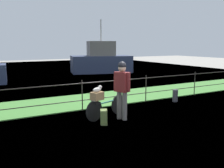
{
  "coord_description": "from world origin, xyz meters",
  "views": [
    {
      "loc": [
        -4.39,
        -5.55,
        2.17
      ],
      "look_at": [
        -0.47,
        1.35,
        0.9
      ],
      "focal_mm": 40.38,
      "sensor_mm": 36.0,
      "label": 1
    }
  ],
  "objects_px": {
    "cyclist_person": "(122,85)",
    "backpack_on_paving": "(104,117)",
    "bicycle_main": "(106,107)",
    "moored_boat_near": "(101,61)",
    "terrier_dog": "(98,89)",
    "mooring_bollard": "(175,96)",
    "wooden_crate": "(97,96)"
  },
  "relations": [
    {
      "from": "wooden_crate",
      "to": "backpack_on_paving",
      "type": "relative_size",
      "value": 0.85
    },
    {
      "from": "bicycle_main",
      "to": "cyclist_person",
      "type": "distance_m",
      "value": 0.83
    },
    {
      "from": "bicycle_main",
      "to": "terrier_dog",
      "type": "distance_m",
      "value": 0.69
    },
    {
      "from": "bicycle_main",
      "to": "moored_boat_near",
      "type": "xyz_separation_m",
      "value": [
        5.37,
        10.8,
        0.57
      ]
    },
    {
      "from": "backpack_on_paving",
      "to": "mooring_bollard",
      "type": "distance_m",
      "value": 3.76
    },
    {
      "from": "cyclist_person",
      "to": "backpack_on_paving",
      "type": "height_order",
      "value": "cyclist_person"
    },
    {
      "from": "terrier_dog",
      "to": "cyclist_person",
      "type": "bearing_deg",
      "value": -21.03
    },
    {
      "from": "backpack_on_paving",
      "to": "moored_boat_near",
      "type": "bearing_deg",
      "value": 178.45
    },
    {
      "from": "wooden_crate",
      "to": "moored_boat_near",
      "type": "relative_size",
      "value": 0.07
    },
    {
      "from": "terrier_dog",
      "to": "cyclist_person",
      "type": "xyz_separation_m",
      "value": [
        0.65,
        -0.25,
        0.1
      ]
    },
    {
      "from": "backpack_on_paving",
      "to": "mooring_bollard",
      "type": "height_order",
      "value": "mooring_bollard"
    },
    {
      "from": "bicycle_main",
      "to": "cyclist_person",
      "type": "relative_size",
      "value": 0.94
    },
    {
      "from": "terrier_dog",
      "to": "mooring_bollard",
      "type": "relative_size",
      "value": 0.7
    },
    {
      "from": "bicycle_main",
      "to": "moored_boat_near",
      "type": "bearing_deg",
      "value": 63.57
    },
    {
      "from": "cyclist_person",
      "to": "wooden_crate",
      "type": "bearing_deg",
      "value": 160.25
    },
    {
      "from": "wooden_crate",
      "to": "terrier_dog",
      "type": "height_order",
      "value": "terrier_dog"
    },
    {
      "from": "mooring_bollard",
      "to": "wooden_crate",
      "type": "bearing_deg",
      "value": -169.45
    },
    {
      "from": "bicycle_main",
      "to": "terrier_dog",
      "type": "xyz_separation_m",
      "value": [
        -0.34,
        -0.12,
        0.58
      ]
    },
    {
      "from": "cyclist_person",
      "to": "moored_boat_near",
      "type": "distance_m",
      "value": 12.26
    },
    {
      "from": "terrier_dog",
      "to": "mooring_bollard",
      "type": "bearing_deg",
      "value": 10.49
    },
    {
      "from": "mooring_bollard",
      "to": "terrier_dog",
      "type": "bearing_deg",
      "value": -169.51
    },
    {
      "from": "mooring_bollard",
      "to": "moored_boat_near",
      "type": "height_order",
      "value": "moored_boat_near"
    },
    {
      "from": "bicycle_main",
      "to": "mooring_bollard",
      "type": "height_order",
      "value": "bicycle_main"
    },
    {
      "from": "cyclist_person",
      "to": "mooring_bollard",
      "type": "xyz_separation_m",
      "value": [
        2.94,
        0.92,
        -0.77
      ]
    },
    {
      "from": "backpack_on_paving",
      "to": "terrier_dog",
      "type": "bearing_deg",
      "value": -156.83
    },
    {
      "from": "cyclist_person",
      "to": "bicycle_main",
      "type": "bearing_deg",
      "value": 130.07
    },
    {
      "from": "bicycle_main",
      "to": "wooden_crate",
      "type": "distance_m",
      "value": 0.55
    },
    {
      "from": "moored_boat_near",
      "to": "terrier_dog",
      "type": "bearing_deg",
      "value": -117.61
    },
    {
      "from": "cyclist_person",
      "to": "moored_boat_near",
      "type": "relative_size",
      "value": 0.35
    },
    {
      "from": "mooring_bollard",
      "to": "bicycle_main",
      "type": "bearing_deg",
      "value": -170.45
    },
    {
      "from": "moored_boat_near",
      "to": "mooring_bollard",
      "type": "bearing_deg",
      "value": -101.66
    },
    {
      "from": "terrier_dog",
      "to": "moored_boat_near",
      "type": "height_order",
      "value": "moored_boat_near"
    }
  ]
}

